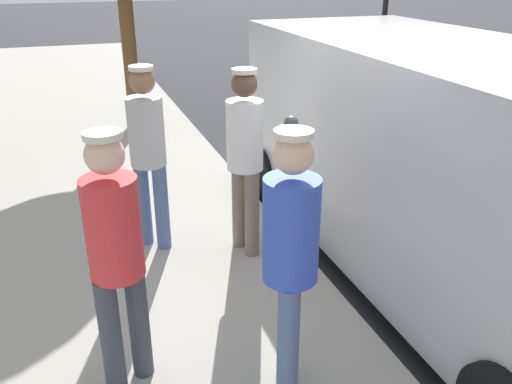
% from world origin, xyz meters
% --- Properties ---
extents(ground_plane, '(80.00, 80.00, 0.00)m').
position_xyz_m(ground_plane, '(0.00, 0.00, 0.00)').
color(ground_plane, '#2D2D33').
extents(sidewalk_slab, '(5.00, 32.00, 0.15)m').
position_xyz_m(sidewalk_slab, '(3.50, 0.00, 0.07)').
color(sidewalk_slab, '#9E998E').
rests_on(sidewalk_slab, ground).
extents(parking_meter_near, '(0.14, 0.18, 1.52)m').
position_xyz_m(parking_meter_near, '(1.35, 0.06, 1.18)').
color(parking_meter_near, gray).
rests_on(parking_meter_near, sidewalk_slab).
extents(pedestrian_in_white, '(0.34, 0.35, 1.80)m').
position_xyz_m(pedestrian_in_white, '(1.53, -0.57, 1.19)').
color(pedestrian_in_white, '#726656').
rests_on(pedestrian_in_white, sidewalk_slab).
extents(pedestrian_in_gray, '(0.34, 0.34, 1.80)m').
position_xyz_m(pedestrian_in_gray, '(2.37, -0.97, 1.19)').
color(pedestrian_in_gray, '#4C608C').
rests_on(pedestrian_in_gray, sidewalk_slab).
extents(pedestrian_in_blue, '(0.34, 0.34, 1.81)m').
position_xyz_m(pedestrian_in_blue, '(1.87, 1.32, 1.20)').
color(pedestrian_in_blue, '#4C608C').
rests_on(pedestrian_in_blue, sidewalk_slab).
extents(pedestrian_in_red, '(0.34, 0.34, 1.78)m').
position_xyz_m(pedestrian_in_red, '(2.86, 0.90, 1.18)').
color(pedestrian_in_red, '#383D47').
rests_on(pedestrian_in_red, sidewalk_slab).
extents(parked_van, '(2.15, 5.21, 2.15)m').
position_xyz_m(parked_van, '(-0.15, 0.13, 1.15)').
color(parked_van, '#BCBCC1').
rests_on(parked_van, ground).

